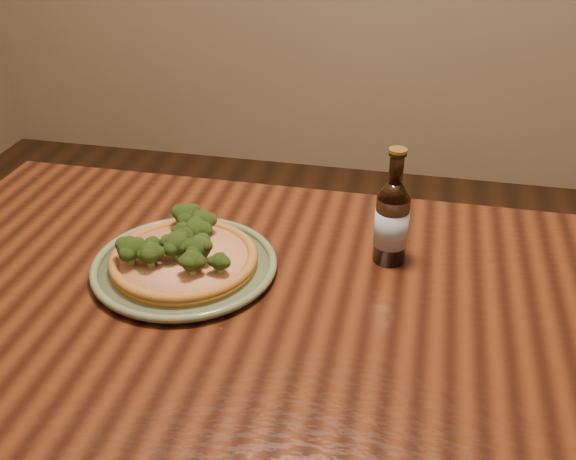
% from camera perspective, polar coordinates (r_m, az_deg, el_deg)
% --- Properties ---
extents(table, '(1.60, 0.90, 0.75)m').
position_cam_1_polar(table, '(1.08, 5.06, -12.42)').
color(table, '#421D0E').
rests_on(table, ground).
extents(plate, '(0.31, 0.31, 0.02)m').
position_cam_1_polar(plate, '(1.15, -8.74, -2.99)').
color(plate, '#5E6B4A').
rests_on(plate, table).
extents(pizza, '(0.25, 0.25, 0.07)m').
position_cam_1_polar(pizza, '(1.15, -8.86, -2.08)').
color(pizza, '#A76B25').
rests_on(pizza, plate).
extents(beer_bottle, '(0.06, 0.06, 0.21)m').
position_cam_1_polar(beer_bottle, '(1.15, 8.78, 0.77)').
color(beer_bottle, black).
rests_on(beer_bottle, table).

